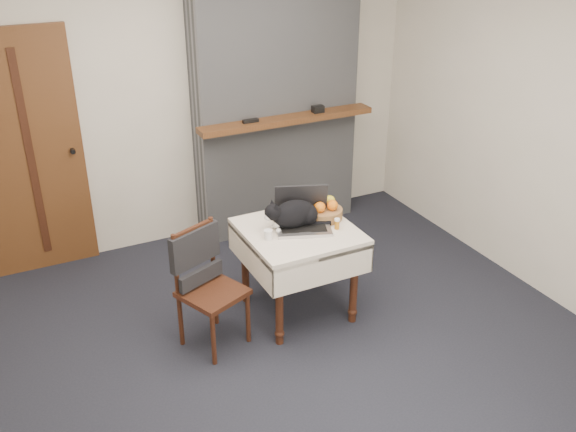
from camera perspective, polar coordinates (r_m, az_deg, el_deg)
name	(u,v)px	position (r m, az deg, el deg)	size (l,w,h in m)	color
ground	(275,356)	(4.52, -1.19, -12.30)	(4.50, 4.50, 0.00)	black
room_shell	(240,88)	(4.09, -4.25, 11.31)	(4.52, 4.01, 2.61)	beige
door	(30,155)	(5.49, -21.95, 5.01)	(0.82, 0.10, 2.00)	brown
chimney	(276,91)	(5.79, -1.10, 11.05)	(1.62, 0.48, 2.60)	gray
side_table	(298,243)	(4.65, 0.93, -2.39)	(0.78, 0.78, 0.70)	#3D1C10
laptop	(302,217)	(4.61, 1.29, -0.06)	(0.48, 0.44, 0.29)	#B7B7BC
cat	(295,214)	(4.58, 0.60, 0.15)	(0.48, 0.22, 0.24)	black
cream_jar	(268,235)	(4.44, -1.78, -1.67)	(0.06, 0.06, 0.07)	white
pill_bottle	(337,224)	(4.59, 4.38, -0.68)	(0.04, 0.04, 0.08)	#B26C15
fruit_basket	(324,210)	(4.73, 3.21, 0.52)	(0.27, 0.27, 0.15)	#925C3A
desk_clutter	(325,222)	(4.69, 3.34, -0.53)	(0.13, 0.01, 0.01)	black
chair	(203,271)	(4.41, -7.58, -4.83)	(0.51, 0.50, 0.87)	#3D1C10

